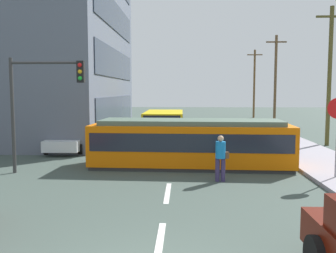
# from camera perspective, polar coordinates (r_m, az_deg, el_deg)

# --- Properties ---
(ground_plane) EXTENTS (120.00, 120.00, 0.00)m
(ground_plane) POSITION_cam_1_polar(r_m,az_deg,el_deg) (16.11, 0.56, -6.25)
(ground_plane) COLOR #3F4D46
(lane_stripe_1) EXTENTS (0.16, 2.40, 0.01)m
(lane_stripe_1) POSITION_cam_1_polar(r_m,az_deg,el_deg) (8.44, -1.29, -17.27)
(lane_stripe_1) COLOR silver
(lane_stripe_1) RESTS_ON ground
(lane_stripe_2) EXTENTS (0.16, 2.40, 0.01)m
(lane_stripe_2) POSITION_cam_1_polar(r_m,az_deg,el_deg) (12.22, -0.06, -10.02)
(lane_stripe_2) COLOR silver
(lane_stripe_2) RESTS_ON ground
(lane_stripe_3) EXTENTS (0.16, 2.40, 0.01)m
(lane_stripe_3) POSITION_cam_1_polar(r_m,az_deg,el_deg) (22.25, 1.09, -2.99)
(lane_stripe_3) COLOR silver
(lane_stripe_3) RESTS_ON ground
(lane_stripe_4) EXTENTS (0.16, 2.40, 0.01)m
(lane_stripe_4) POSITION_cam_1_polar(r_m,az_deg,el_deg) (28.20, 1.37, -1.20)
(lane_stripe_4) COLOR silver
(lane_stripe_4) RESTS_ON ground
(streetcar_tram) EXTENTS (8.58, 2.86, 2.04)m
(streetcar_tram) POSITION_cam_1_polar(r_m,az_deg,el_deg) (16.16, 3.46, -2.43)
(streetcar_tram) COLOR #DC6305
(streetcar_tram) RESTS_ON ground
(city_bus) EXTENTS (2.57, 5.65, 1.87)m
(city_bus) POSITION_cam_1_polar(r_m,az_deg,el_deg) (25.38, -0.60, 0.48)
(city_bus) COLOR gold
(city_bus) RESTS_ON ground
(pedestrian_crossing) EXTENTS (0.51, 0.36, 1.67)m
(pedestrian_crossing) POSITION_cam_1_polar(r_m,az_deg,el_deg) (13.65, 7.99, -4.39)
(pedestrian_crossing) COLOR #352B53
(pedestrian_crossing) RESTS_ON ground
(parked_sedan_mid) EXTENTS (2.07, 4.33, 1.19)m
(parked_sedan_mid) POSITION_cam_1_polar(r_m,az_deg,el_deg) (21.06, -14.59, -1.94)
(parked_sedan_mid) COLOR silver
(parked_sedan_mid) RESTS_ON ground
(parked_sedan_far) EXTENTS (2.04, 4.62, 1.19)m
(parked_sedan_far) POSITION_cam_1_polar(r_m,az_deg,el_deg) (26.74, -9.19, -0.30)
(parked_sedan_far) COLOR #A5100F
(parked_sedan_far) RESTS_ON ground
(traffic_light_mast) EXTENTS (2.97, 0.33, 4.55)m
(traffic_light_mast) POSITION_cam_1_polar(r_m,az_deg,el_deg) (15.50, -18.52, 5.00)
(traffic_light_mast) COLOR #333333
(traffic_light_mast) RESTS_ON ground
(utility_pole_mid) EXTENTS (1.80, 0.24, 8.16)m
(utility_pole_mid) POSITION_cam_1_polar(r_m,az_deg,el_deg) (24.26, 23.32, 7.36)
(utility_pole_mid) COLOR #504A23
(utility_pole_mid) RESTS_ON ground
(utility_pole_far) EXTENTS (1.80, 0.24, 8.20)m
(utility_pole_far) POSITION_cam_1_polar(r_m,az_deg,el_deg) (35.31, 15.98, 6.88)
(utility_pole_far) COLOR brown
(utility_pole_far) RESTS_ON ground
(utility_pole_distant) EXTENTS (1.80, 0.24, 8.18)m
(utility_pole_distant) POSITION_cam_1_polar(r_m,az_deg,el_deg) (46.85, 12.96, 6.53)
(utility_pole_distant) COLOR brown
(utility_pole_distant) RESTS_ON ground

